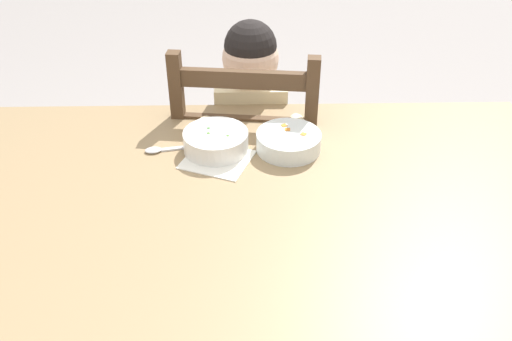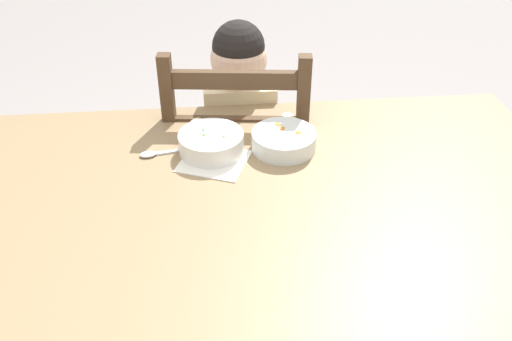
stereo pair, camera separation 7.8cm
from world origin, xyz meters
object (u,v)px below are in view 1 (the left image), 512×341
at_px(dining_chair, 249,170).
at_px(bowl_of_peas, 216,141).
at_px(spoon, 161,149).
at_px(child_figure, 251,123).
at_px(bowl_of_carrots, 289,141).
at_px(dining_table, 259,234).

xyz_separation_m(dining_chair, bowl_of_peas, (-0.09, -0.30, 0.30)).
bearing_deg(spoon, dining_chair, 52.04).
distance_m(child_figure, bowl_of_carrots, 0.33).
distance_m(dining_table, child_figure, 0.53).
distance_m(dining_table, spoon, 0.36).
height_order(bowl_of_peas, bowl_of_carrots, bowl_of_peas).
bearing_deg(child_figure, dining_table, -88.68).
bearing_deg(dining_table, bowl_of_peas, 114.19).
height_order(bowl_of_carrots, spoon, bowl_of_carrots).
bearing_deg(dining_table, spoon, 136.50).
bearing_deg(bowl_of_peas, dining_chair, 73.39).
bearing_deg(child_figure, spoon, -129.23).
bearing_deg(bowl_of_peas, child_figure, 72.02).
relative_size(bowl_of_peas, bowl_of_carrots, 1.00).
xyz_separation_m(dining_chair, spoon, (-0.23, -0.30, 0.28)).
relative_size(dining_table, bowl_of_peas, 9.09).
bearing_deg(child_figure, bowl_of_carrots, -72.01).
height_order(dining_table, bowl_of_peas, bowl_of_peas).
relative_size(dining_chair, spoon, 6.61).
xyz_separation_m(dining_chair, child_figure, (0.01, -0.01, 0.18)).
xyz_separation_m(bowl_of_carrots, spoon, (-0.33, -0.00, -0.02)).
distance_m(child_figure, bowl_of_peas, 0.33).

